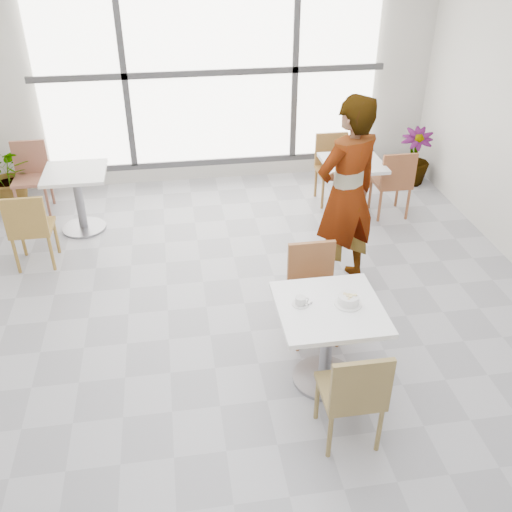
{
  "coord_description": "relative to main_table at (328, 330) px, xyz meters",
  "views": [
    {
      "loc": [
        -0.59,
        -4.07,
        3.37
      ],
      "look_at": [
        0.0,
        -0.3,
        1.0
      ],
      "focal_mm": 40.16,
      "sensor_mm": 36.0,
      "label": 1
    }
  ],
  "objects": [
    {
      "name": "floor",
      "position": [
        -0.5,
        0.71,
        -0.52
      ],
      "size": [
        7.0,
        7.0,
        0.0
      ],
      "primitive_type": "plane",
      "color": "#9E9EA5",
      "rests_on": "ground"
    },
    {
      "name": "wall_back",
      "position": [
        -0.5,
        4.21,
        0.98
      ],
      "size": [
        6.0,
        0.0,
        6.0
      ],
      "primitive_type": "plane",
      "rotation": [
        1.57,
        0.0,
        0.0
      ],
      "color": "silver",
      "rests_on": "ground"
    },
    {
      "name": "window",
      "position": [
        -0.5,
        4.14,
        0.98
      ],
      "size": [
        4.6,
        0.07,
        2.52
      ],
      "color": "white",
      "rests_on": "ground"
    },
    {
      "name": "main_table",
      "position": [
        0.0,
        0.0,
        0.0
      ],
      "size": [
        0.8,
        0.8,
        0.75
      ],
      "color": "white",
      "rests_on": "ground"
    },
    {
      "name": "chair_near",
      "position": [
        0.01,
        -0.66,
        -0.02
      ],
      "size": [
        0.42,
        0.42,
        0.87
      ],
      "rotation": [
        0.0,
        0.0,
        3.14
      ],
      "color": "olive",
      "rests_on": "ground"
    },
    {
      "name": "chair_far",
      "position": [
        0.04,
        0.65,
        -0.02
      ],
      "size": [
        0.42,
        0.42,
        0.87
      ],
      "color": "brown",
      "rests_on": "ground"
    },
    {
      "name": "oatmeal_bowl",
      "position": [
        0.15,
        0.01,
        0.27
      ],
      "size": [
        0.21,
        0.21,
        0.09
      ],
      "color": "white",
      "rests_on": "main_table"
    },
    {
      "name": "coffee_cup",
      "position": [
        -0.21,
        0.06,
        0.26
      ],
      "size": [
        0.16,
        0.13,
        0.07
      ],
      "color": "silver",
      "rests_on": "main_table"
    },
    {
      "name": "person",
      "position": [
        0.53,
        1.41,
        0.45
      ],
      "size": [
        0.84,
        0.71,
        1.95
      ],
      "primitive_type": "imported",
      "rotation": [
        0.0,
        0.0,
        3.54
      ],
      "color": "black",
      "rests_on": "ground"
    },
    {
      "name": "bg_table_left",
      "position": [
        -2.21,
        2.94,
        -0.04
      ],
      "size": [
        0.7,
        0.7,
        0.75
      ],
      "color": "white",
      "rests_on": "ground"
    },
    {
      "name": "bg_table_right",
      "position": [
        1.02,
        2.73,
        -0.04
      ],
      "size": [
        0.7,
        0.7,
        0.75
      ],
      "color": "silver",
      "rests_on": "ground"
    },
    {
      "name": "bg_chair_left_near",
      "position": [
        -2.62,
        2.16,
        -0.02
      ],
      "size": [
        0.42,
        0.42,
        0.87
      ],
      "rotation": [
        0.0,
        0.0,
        3.14
      ],
      "color": "olive",
      "rests_on": "ground"
    },
    {
      "name": "bg_chair_left_far",
      "position": [
        -2.85,
        3.61,
        -0.02
      ],
      "size": [
        0.42,
        0.42,
        0.87
      ],
      "color": "#955A45",
      "rests_on": "ground"
    },
    {
      "name": "bg_chair_right_near",
      "position": [
        1.55,
        2.68,
        -0.02
      ],
      "size": [
        0.42,
        0.42,
        0.87
      ],
      "rotation": [
        0.0,
        0.0,
        3.14
      ],
      "color": "brown",
      "rests_on": "ground"
    },
    {
      "name": "bg_chair_right_far",
      "position": [
        0.95,
        3.29,
        -0.02
      ],
      "size": [
        0.42,
        0.42,
        0.87
      ],
      "color": "olive",
      "rests_on": "ground"
    },
    {
      "name": "plant_left",
      "position": [
        -3.15,
        3.76,
        -0.1
      ],
      "size": [
        0.93,
        0.87,
        0.84
      ],
      "primitive_type": "imported",
      "rotation": [
        0.0,
        0.0,
        -0.35
      ],
      "color": "#52874A",
      "rests_on": "ground"
    },
    {
      "name": "plant_right",
      "position": [
        2.2,
        3.61,
        -0.13
      ],
      "size": [
        0.57,
        0.57,
        0.78
      ],
      "primitive_type": "imported",
      "rotation": [
        0.0,
        0.0,
        -0.38
      ],
      "color": "#467233",
      "rests_on": "ground"
    }
  ]
}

